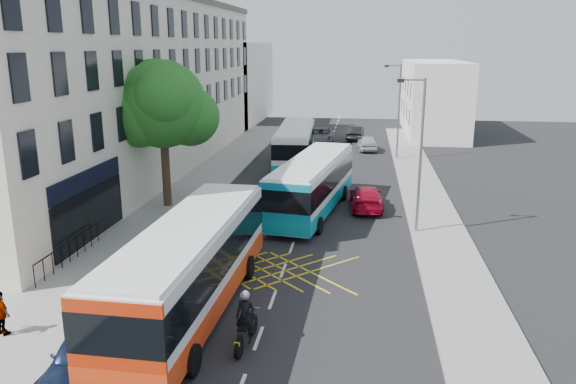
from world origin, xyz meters
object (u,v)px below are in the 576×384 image
(distant_car_dark, at_px, (355,133))
(distant_car_silver, at_px, (367,143))
(bus_far, at_px, (295,145))
(lamp_near, at_px, (419,148))
(red_hatchback, at_px, (366,197))
(bus_near, at_px, (190,266))
(parked_car_blue, at_px, (83,354))
(parked_car_silver, at_px, (172,256))
(bus_mid, at_px, (312,184))
(street_tree, at_px, (162,105))
(lamp_far, at_px, (398,107))
(distant_car_grey, at_px, (321,136))
(pedestrian_far, at_px, (1,313))
(motorbike, at_px, (246,320))

(distant_car_dark, bearing_deg, distant_car_silver, 104.58)
(bus_far, bearing_deg, lamp_near, -65.78)
(lamp_near, height_order, red_hatchback, lamp_near)
(bus_near, distance_m, parked_car_blue, 5.04)
(lamp_near, bearing_deg, parked_car_silver, -149.17)
(parked_car_blue, bearing_deg, red_hatchback, 60.32)
(parked_car_blue, bearing_deg, parked_car_silver, 84.31)
(bus_mid, relative_size, red_hatchback, 2.50)
(street_tree, height_order, bus_mid, street_tree)
(bus_far, height_order, distant_car_dark, bus_far)
(lamp_far, bearing_deg, parked_car_silver, -112.63)
(bus_mid, xyz_separation_m, distant_car_dark, (2.09, 27.07, -0.99))
(bus_near, height_order, distant_car_grey, bus_near)
(distant_car_dark, bearing_deg, bus_mid, 88.61)
(parked_car_silver, bearing_deg, bus_mid, 66.62)
(parked_car_silver, xyz_separation_m, pedestrian_far, (-3.72, -6.56, 0.28))
(bus_mid, bearing_deg, motorbike, -84.04)
(parked_car_silver, bearing_deg, parked_car_blue, -84.85)
(bus_far, distance_m, motorbike, 28.96)
(red_hatchback, xyz_separation_m, distant_car_silver, (0.12, 19.77, 0.03))
(motorbike, bearing_deg, distant_car_dark, 91.81)
(lamp_near, relative_size, bus_mid, 0.67)
(bus_near, xyz_separation_m, parked_car_blue, (-2.05, -4.45, -1.16))
(bus_mid, relative_size, distant_car_grey, 2.20)
(lamp_near, xyz_separation_m, distant_car_grey, (-7.16, 27.70, -3.87))
(distant_car_silver, relative_size, distant_car_dark, 0.95)
(parked_car_blue, bearing_deg, distant_car_dark, 74.95)
(street_tree, xyz_separation_m, bus_far, (6.30, 13.38, -4.57))
(red_hatchback, height_order, distant_car_grey, distant_car_grey)
(bus_near, relative_size, distant_car_dark, 2.79)
(lamp_far, height_order, distant_car_grey, lamp_far)
(red_hatchback, relative_size, distant_car_dark, 1.07)
(bus_mid, bearing_deg, lamp_near, -20.38)
(parked_car_silver, bearing_deg, red_hatchback, 57.44)
(bus_near, relative_size, motorbike, 5.47)
(bus_mid, bearing_deg, street_tree, -169.77)
(distant_car_grey, bearing_deg, parked_car_silver, -99.03)
(bus_far, relative_size, motorbike, 5.20)
(lamp_far, height_order, distant_car_dark, lamp_far)
(distant_car_grey, distance_m, distant_car_dark, 4.34)
(street_tree, relative_size, motorbike, 3.89)
(street_tree, height_order, distant_car_dark, street_tree)
(parked_car_blue, relative_size, distant_car_silver, 0.92)
(motorbike, bearing_deg, distant_car_silver, 89.27)
(red_hatchback, xyz_separation_m, distant_car_dark, (-1.12, 25.83, 0.04))
(bus_near, bearing_deg, street_tree, 114.74)
(lamp_near, bearing_deg, parked_car_blue, -126.91)
(street_tree, height_order, bus_far, street_tree)
(lamp_near, bearing_deg, pedestrian_far, -138.34)
(street_tree, height_order, red_hatchback, street_tree)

